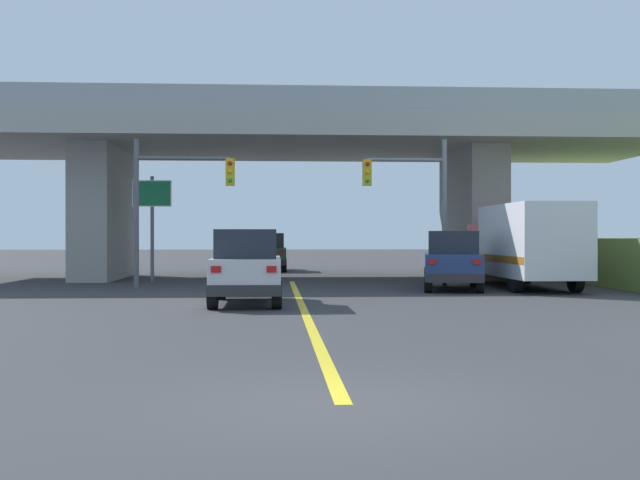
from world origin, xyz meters
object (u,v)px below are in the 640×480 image
box_truck (525,244)px  traffic_signal_nearside (416,194)px  highway_sign (152,205)px  traffic_signal_farside (172,193)px  suv_crossing (452,261)px  suv_lead (247,267)px  sedan_oncoming (268,252)px

box_truck → traffic_signal_nearside: bearing=158.2°
highway_sign → traffic_signal_farside: bearing=-71.0°
box_truck → traffic_signal_nearside: 4.32m
suv_crossing → box_truck: 2.90m
suv_crossing → box_truck: bearing=24.4°
box_truck → traffic_signal_farside: 12.65m
highway_sign → box_truck: bearing=-17.2°
suv_lead → sedan_oncoming: (0.45, 21.03, 0.00)m
sedan_oncoming → traffic_signal_farside: 14.87m
suv_lead → traffic_signal_nearside: (6.01, 7.48, 2.41)m
sedan_oncoming → traffic_signal_farside: bearing=-103.1°
traffic_signal_nearside → highway_sign: 10.48m
suv_crossing → highway_sign: highway_sign is taller
traffic_signal_nearside → highway_sign: traffic_signal_nearside is taller
suv_crossing → sedan_oncoming: same height
suv_lead → highway_sign: bearing=111.7°
suv_crossing → highway_sign: 12.19m
sedan_oncoming → box_truck: bearing=-58.5°
traffic_signal_nearside → highway_sign: (-10.09, 2.79, -0.32)m
traffic_signal_nearside → highway_sign: size_ratio=1.28×
traffic_signal_nearside → highway_sign: bearing=164.5°
suv_lead → highway_sign: size_ratio=1.03×
suv_crossing → traffic_signal_farside: size_ratio=0.86×
suv_lead → box_truck: 11.38m
traffic_signal_farside → suv_lead: bearing=-66.9°
highway_sign → sedan_oncoming: bearing=67.1°
traffic_signal_nearside → suv_lead: bearing=-128.8°
highway_sign → traffic_signal_nearside: bearing=-15.5°
box_truck → sedan_oncoming: 17.60m
sedan_oncoming → traffic_signal_nearside: size_ratio=0.89×
suv_crossing → sedan_oncoming: bearing=123.2°
traffic_signal_farside → highway_sign: 3.76m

